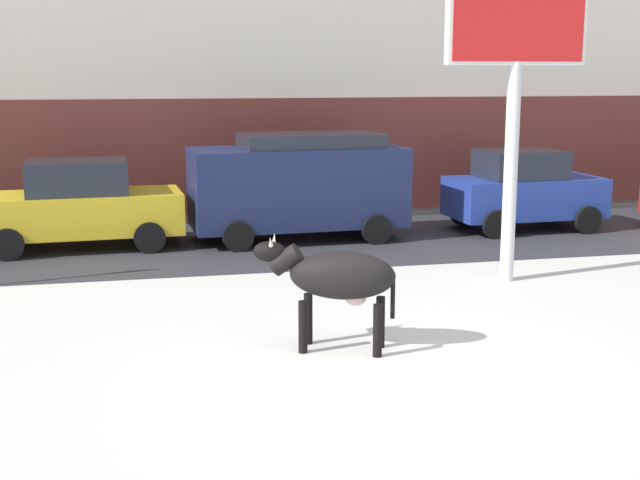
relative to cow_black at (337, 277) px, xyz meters
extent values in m
plane|color=silver|center=(0.36, -1.03, -0.99)|extent=(120.00, 120.00, 0.00)
cube|color=#333338|center=(0.36, 7.38, -0.99)|extent=(60.00, 5.60, 0.01)
cube|color=#5B2823|center=(0.36, 10.13, 0.61)|extent=(43.12, 0.10, 2.80)
ellipsoid|color=black|center=(0.07, -0.03, 0.03)|extent=(1.52, 1.08, 0.64)
cylinder|color=black|center=(-0.46, -0.02, -0.64)|extent=(0.12, 0.12, 0.70)
cylinder|color=black|center=(-0.32, 0.34, -0.64)|extent=(0.12, 0.12, 0.70)
cylinder|color=black|center=(0.45, -0.39, -0.64)|extent=(0.12, 0.12, 0.70)
cylinder|color=black|center=(0.59, -0.03, -0.64)|extent=(0.12, 0.12, 0.70)
cylinder|color=black|center=(-0.63, 0.25, 0.21)|extent=(0.54, 0.42, 0.44)
ellipsoid|color=black|center=(-0.83, 0.34, 0.31)|extent=(0.50, 0.39, 0.28)
cone|color=beige|center=(-0.84, 0.22, 0.47)|extent=(0.10, 0.13, 0.15)
cone|color=beige|center=(-0.76, 0.42, 0.47)|extent=(0.10, 0.13, 0.15)
cylinder|color=black|center=(0.68, -0.27, -0.22)|extent=(0.06, 0.06, 0.60)
ellipsoid|color=beige|center=(0.23, -0.09, -0.27)|extent=(0.35, 0.33, 0.20)
cylinder|color=silver|center=(3.86, 3.12, 0.91)|extent=(0.24, 0.24, 3.80)
cube|color=silver|center=(3.86, 3.12, 3.66)|extent=(2.53, 0.30, 1.82)
cube|color=red|center=(3.86, 3.09, 3.66)|extent=(2.40, 0.26, 1.70)
cube|color=gold|center=(-3.65, 7.67, -0.25)|extent=(4.28, 1.96, 0.84)
cube|color=#1E232D|center=(-3.65, 7.67, 0.51)|extent=(2.07, 1.64, 0.68)
cylinder|color=black|center=(-2.33, 8.61, -0.67)|extent=(0.65, 0.25, 0.64)
cylinder|color=black|center=(-2.24, 6.86, -0.67)|extent=(0.65, 0.25, 0.64)
cylinder|color=black|center=(-5.05, 8.49, -0.67)|extent=(0.65, 0.25, 0.64)
cylinder|color=black|center=(-4.97, 6.73, -0.67)|extent=(0.65, 0.25, 0.64)
cube|color=#19234C|center=(0.98, 7.63, 0.18)|extent=(4.68, 2.11, 1.70)
cube|color=#1E232D|center=(1.28, 7.64, 1.18)|extent=(3.08, 1.81, 0.30)
cylinder|color=black|center=(2.42, 8.65, -0.67)|extent=(0.65, 0.25, 0.64)
cylinder|color=black|center=(2.51, 6.75, -0.67)|extent=(0.65, 0.25, 0.64)
cylinder|color=black|center=(-0.56, 8.50, -0.67)|extent=(0.65, 0.25, 0.64)
cylinder|color=black|center=(-0.47, 6.61, -0.67)|extent=(0.65, 0.25, 0.64)
cube|color=#233D9E|center=(6.36, 7.66, -0.22)|extent=(3.58, 1.86, 0.90)
cube|color=#1E232D|center=(6.21, 7.65, 0.55)|extent=(1.87, 1.58, 0.64)
cylinder|color=black|center=(7.46, 8.56, -0.67)|extent=(0.65, 0.25, 0.64)
cylinder|color=black|center=(7.54, 6.86, -0.67)|extent=(0.65, 0.25, 0.64)
cylinder|color=black|center=(5.19, 8.45, -0.67)|extent=(0.65, 0.25, 0.64)
cylinder|color=black|center=(5.27, 6.75, -0.67)|extent=(0.65, 0.25, 0.64)
camera|label=1|loc=(-2.61, -10.65, 2.65)|focal=48.38mm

